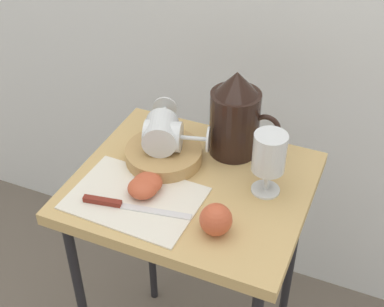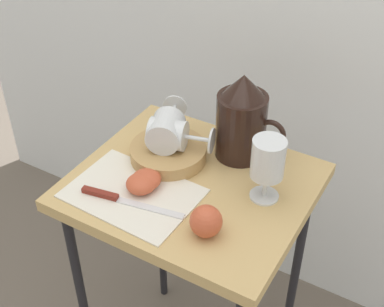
{
  "view_description": "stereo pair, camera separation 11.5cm",
  "coord_description": "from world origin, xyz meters",
  "px_view_note": "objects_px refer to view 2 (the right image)",
  "views": [
    {
      "loc": [
        0.36,
        -0.84,
        1.52
      ],
      "look_at": [
        0.0,
        0.0,
        0.82
      ],
      "focal_mm": 49.78,
      "sensor_mm": 36.0,
      "label": 1
    },
    {
      "loc": [
        0.46,
        -0.79,
        1.52
      ],
      "look_at": [
        0.0,
        0.0,
        0.82
      ],
      "focal_mm": 49.78,
      "sensor_mm": 36.0,
      "label": 2
    }
  ],
  "objects_px": {
    "table": "(192,209)",
    "pitcher": "(242,124)",
    "wine_glass_upright": "(268,162)",
    "apple_half_left": "(146,179)",
    "wine_glass_tipped_far": "(170,134)",
    "knife": "(117,198)",
    "apple_whole": "(206,221)",
    "basket_tray": "(168,153)",
    "apple_half_right": "(141,184)",
    "wine_glass_tipped_near": "(166,130)"
  },
  "relations": [
    {
      "from": "table",
      "to": "pitcher",
      "type": "bearing_deg",
      "value": 72.51
    },
    {
      "from": "wine_glass_upright",
      "to": "apple_half_left",
      "type": "xyz_separation_m",
      "value": [
        -0.24,
        -0.1,
        -0.07
      ]
    },
    {
      "from": "wine_glass_tipped_far",
      "to": "knife",
      "type": "distance_m",
      "value": 0.2
    },
    {
      "from": "wine_glass_tipped_far",
      "to": "apple_half_left",
      "type": "bearing_deg",
      "value": -85.28
    },
    {
      "from": "apple_whole",
      "to": "basket_tray",
      "type": "bearing_deg",
      "value": 139.15
    },
    {
      "from": "wine_glass_tipped_far",
      "to": "apple_half_right",
      "type": "height_order",
      "value": "wine_glass_tipped_far"
    },
    {
      "from": "table",
      "to": "wine_glass_tipped_near",
      "type": "xyz_separation_m",
      "value": [
        -0.1,
        0.05,
        0.16
      ]
    },
    {
      "from": "knife",
      "to": "wine_glass_tipped_far",
      "type": "bearing_deg",
      "value": 83.99
    },
    {
      "from": "pitcher",
      "to": "apple_whole",
      "type": "xyz_separation_m",
      "value": [
        0.06,
        -0.27,
        -0.05
      ]
    },
    {
      "from": "apple_half_right",
      "to": "knife",
      "type": "bearing_deg",
      "value": -117.2
    },
    {
      "from": "wine_glass_tipped_far",
      "to": "pitcher",
      "type": "bearing_deg",
      "value": 36.62
    },
    {
      "from": "table",
      "to": "basket_tray",
      "type": "height_order",
      "value": "basket_tray"
    },
    {
      "from": "basket_tray",
      "to": "apple_whole",
      "type": "relative_size",
      "value": 2.72
    },
    {
      "from": "apple_half_left",
      "to": "apple_half_right",
      "type": "distance_m",
      "value": 0.02
    },
    {
      "from": "wine_glass_tipped_near",
      "to": "knife",
      "type": "relative_size",
      "value": 0.71
    },
    {
      "from": "wine_glass_upright",
      "to": "apple_half_right",
      "type": "relative_size",
      "value": 2.25
    },
    {
      "from": "wine_glass_upright",
      "to": "wine_glass_tipped_far",
      "type": "relative_size",
      "value": 0.93
    },
    {
      "from": "apple_whole",
      "to": "wine_glass_tipped_near",
      "type": "bearing_deg",
      "value": 139.01
    },
    {
      "from": "wine_glass_upright",
      "to": "apple_half_left",
      "type": "height_order",
      "value": "wine_glass_upright"
    },
    {
      "from": "basket_tray",
      "to": "apple_half_left",
      "type": "bearing_deg",
      "value": -83.06
    },
    {
      "from": "wine_glass_tipped_near",
      "to": "wine_glass_upright",
      "type": "bearing_deg",
      "value": -4.08
    },
    {
      "from": "basket_tray",
      "to": "wine_glass_tipped_near",
      "type": "bearing_deg",
      "value": 136.43
    },
    {
      "from": "wine_glass_upright",
      "to": "wine_glass_tipped_far",
      "type": "distance_m",
      "value": 0.25
    },
    {
      "from": "basket_tray",
      "to": "table",
      "type": "bearing_deg",
      "value": -26.3
    },
    {
      "from": "wine_glass_upright",
      "to": "apple_whole",
      "type": "distance_m",
      "value": 0.18
    },
    {
      "from": "wine_glass_tipped_near",
      "to": "apple_half_left",
      "type": "relative_size",
      "value": 2.54
    },
    {
      "from": "wine_glass_tipped_near",
      "to": "pitcher",
      "type": "bearing_deg",
      "value": 32.3
    },
    {
      "from": "basket_tray",
      "to": "apple_half_right",
      "type": "xyz_separation_m",
      "value": [
        0.01,
        -0.13,
        0.0
      ]
    },
    {
      "from": "apple_half_left",
      "to": "apple_whole",
      "type": "relative_size",
      "value": 1.0
    },
    {
      "from": "wine_glass_tipped_far",
      "to": "knife",
      "type": "height_order",
      "value": "wine_glass_tipped_far"
    },
    {
      "from": "apple_half_right",
      "to": "knife",
      "type": "height_order",
      "value": "apple_half_right"
    },
    {
      "from": "wine_glass_upright",
      "to": "knife",
      "type": "height_order",
      "value": "wine_glass_upright"
    },
    {
      "from": "wine_glass_tipped_near",
      "to": "wine_glass_tipped_far",
      "type": "bearing_deg",
      "value": -23.82
    },
    {
      "from": "wine_glass_tipped_far",
      "to": "apple_whole",
      "type": "distance_m",
      "value": 0.26
    },
    {
      "from": "table",
      "to": "apple_half_left",
      "type": "xyz_separation_m",
      "value": [
        -0.08,
        -0.07,
        0.11
      ]
    },
    {
      "from": "pitcher",
      "to": "wine_glass_upright",
      "type": "xyz_separation_m",
      "value": [
        0.11,
        -0.11,
        0.01
      ]
    },
    {
      "from": "knife",
      "to": "apple_whole",
      "type": "bearing_deg",
      "value": 3.65
    },
    {
      "from": "wine_glass_tipped_near",
      "to": "apple_half_left",
      "type": "distance_m",
      "value": 0.13
    },
    {
      "from": "wine_glass_upright",
      "to": "table",
      "type": "bearing_deg",
      "value": -167.48
    },
    {
      "from": "pitcher",
      "to": "apple_half_right",
      "type": "relative_size",
      "value": 3.23
    },
    {
      "from": "pitcher",
      "to": "wine_glass_tipped_near",
      "type": "bearing_deg",
      "value": -147.7
    },
    {
      "from": "apple_half_left",
      "to": "apple_whole",
      "type": "height_order",
      "value": "apple_whole"
    },
    {
      "from": "table",
      "to": "knife",
      "type": "distance_m",
      "value": 0.2
    },
    {
      "from": "basket_tray",
      "to": "apple_half_left",
      "type": "xyz_separation_m",
      "value": [
        0.01,
        -0.11,
        0.0
      ]
    },
    {
      "from": "pitcher",
      "to": "apple_whole",
      "type": "relative_size",
      "value": 3.23
    },
    {
      "from": "apple_half_right",
      "to": "knife",
      "type": "distance_m",
      "value": 0.06
    },
    {
      "from": "apple_whole",
      "to": "table",
      "type": "bearing_deg",
      "value": 130.06
    },
    {
      "from": "wine_glass_upright",
      "to": "apple_whole",
      "type": "height_order",
      "value": "wine_glass_upright"
    },
    {
      "from": "basket_tray",
      "to": "wine_glass_tipped_far",
      "type": "xyz_separation_m",
      "value": [
        0.0,
        0.0,
        0.05
      ]
    },
    {
      "from": "basket_tray",
      "to": "wine_glass_tipped_far",
      "type": "height_order",
      "value": "wine_glass_tipped_far"
    }
  ]
}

